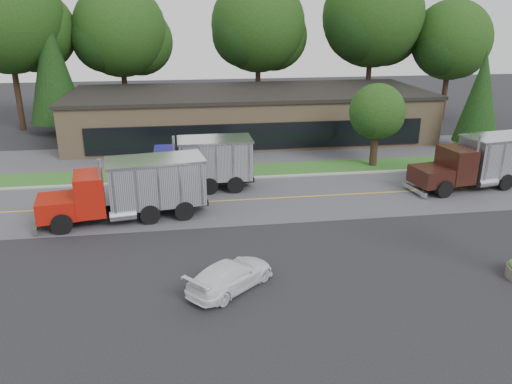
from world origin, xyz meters
TOP-DOWN VIEW (x-y plane):
  - ground at (0.00, 0.00)m, footprint 140.00×140.00m
  - road at (0.00, 9.00)m, footprint 60.00×8.00m
  - center_line at (0.00, 9.00)m, footprint 60.00×0.12m
  - curb at (0.00, 13.20)m, footprint 60.00×0.30m
  - grass_verge at (0.00, 15.00)m, footprint 60.00×3.40m
  - far_parking at (0.00, 20.00)m, footprint 60.00×7.00m
  - strip_mall at (2.00, 26.00)m, footprint 32.00×12.00m
  - tree_far_a at (-19.83, 32.13)m, footprint 11.21×10.55m
  - tree_far_b at (-9.85, 34.12)m, footprint 9.79×9.22m
  - tree_far_c at (4.16, 34.12)m, footprint 10.32×9.72m
  - tree_far_d at (16.17, 33.13)m, footprint 11.17×10.52m
  - tree_far_e at (24.13, 31.10)m, footprint 8.73×8.22m
  - evergreen_left at (-16.00, 30.00)m, footprint 5.05×5.05m
  - evergreen_right at (20.00, 18.00)m, footprint 3.64×3.64m
  - tree_verge at (10.07, 15.05)m, footprint 4.35×4.09m
  - dump_truck_red at (-7.07, 7.07)m, footprint 9.35×3.89m
  - dump_truck_blue at (-3.35, 11.50)m, footprint 8.18×2.74m
  - dump_truck_maroon at (15.62, 9.36)m, footprint 9.66×3.97m
  - rally_car at (-2.51, -1.40)m, footprint 4.31×4.07m

SIDE VIEW (x-z plane):
  - ground at x=0.00m, z-range 0.00..0.00m
  - road at x=0.00m, z-range -0.01..0.01m
  - center_line at x=0.00m, z-range 0.00..0.00m
  - curb at x=0.00m, z-range -0.06..0.06m
  - grass_verge at x=0.00m, z-range -0.01..0.01m
  - far_parking at x=0.00m, z-range -0.01..0.01m
  - rally_car at x=-2.51m, z-range 0.00..1.22m
  - dump_truck_blue at x=-3.35m, z-range 0.12..3.48m
  - dump_truck_red at x=-7.07m, z-range 0.13..3.49m
  - dump_truck_maroon at x=15.62m, z-range 0.13..3.49m
  - strip_mall at x=2.00m, z-range 0.00..4.00m
  - tree_verge at x=10.07m, z-range 0.84..7.05m
  - evergreen_right at x=20.00m, z-range 0.41..8.67m
  - evergreen_left at x=-16.00m, z-range 0.57..12.05m
  - tree_far_e at x=24.13m, z-range 1.72..14.17m
  - tree_far_b at x=-9.85m, z-range 1.93..15.90m
  - tree_far_c at x=4.16m, z-range 2.04..16.76m
  - tree_far_d at x=16.17m, z-range 2.20..18.14m
  - tree_far_a at x=-19.83m, z-range 2.21..18.20m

